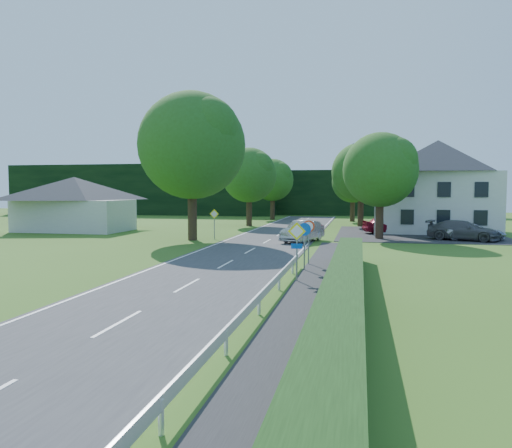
% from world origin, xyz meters
% --- Properties ---
extents(ground, '(160.00, 160.00, 0.00)m').
position_xyz_m(ground, '(0.00, 0.00, 0.00)').
color(ground, '#365919').
rests_on(ground, ground).
extents(road, '(7.00, 80.00, 0.04)m').
position_xyz_m(road, '(0.00, 20.00, 0.02)').
color(road, '#343437').
rests_on(road, ground).
extents(footpath, '(1.50, 44.00, 0.04)m').
position_xyz_m(footpath, '(4.95, 2.00, 0.02)').
color(footpath, '#242427').
rests_on(footpath, ground).
extents(parking_pad, '(14.00, 16.00, 0.04)m').
position_xyz_m(parking_pad, '(12.00, 33.00, 0.02)').
color(parking_pad, '#242427').
rests_on(parking_pad, ground).
extents(line_edge_left, '(0.12, 80.00, 0.01)m').
position_xyz_m(line_edge_left, '(-3.25, 20.00, 0.04)').
color(line_edge_left, white).
rests_on(line_edge_left, road).
extents(line_edge_right, '(0.12, 80.00, 0.01)m').
position_xyz_m(line_edge_right, '(3.25, 20.00, 0.04)').
color(line_edge_right, white).
rests_on(line_edge_right, road).
extents(line_centre, '(0.12, 80.00, 0.01)m').
position_xyz_m(line_centre, '(0.00, 20.00, 0.04)').
color(line_centre, white).
rests_on(line_centre, road).
extents(guardrail, '(0.12, 26.00, 0.69)m').
position_xyz_m(guardrail, '(3.85, -1.00, 0.34)').
color(guardrail, white).
rests_on(guardrail, ground).
extents(hedge_right, '(1.20, 30.00, 1.30)m').
position_xyz_m(hedge_right, '(6.50, 0.00, 0.65)').
color(hedge_right, black).
rests_on(hedge_right, ground).
extents(tree_main, '(9.40, 9.40, 11.64)m').
position_xyz_m(tree_main, '(-6.00, 24.00, 5.82)').
color(tree_main, '#285318').
rests_on(tree_main, ground).
extents(tree_left_far, '(7.00, 7.00, 8.58)m').
position_xyz_m(tree_left_far, '(-5.00, 40.00, 4.29)').
color(tree_left_far, '#285318').
rests_on(tree_left_far, ground).
extents(tree_right_far, '(7.40, 7.40, 9.09)m').
position_xyz_m(tree_right_far, '(7.00, 42.00, 4.54)').
color(tree_right_far, '#285318').
rests_on(tree_right_far, ground).
extents(tree_left_back, '(6.60, 6.60, 8.07)m').
position_xyz_m(tree_left_back, '(-4.50, 52.00, 4.04)').
color(tree_left_back, '#285318').
rests_on(tree_left_back, ground).
extents(tree_right_back, '(6.20, 6.20, 7.56)m').
position_xyz_m(tree_right_back, '(6.00, 50.00, 3.78)').
color(tree_right_back, '#285318').
rests_on(tree_right_back, ground).
extents(tree_right_mid, '(7.00, 7.00, 8.58)m').
position_xyz_m(tree_right_mid, '(8.50, 28.00, 4.29)').
color(tree_right_mid, '#285318').
rests_on(tree_right_mid, ground).
extents(treeline_left, '(44.00, 6.00, 8.00)m').
position_xyz_m(treeline_left, '(-28.00, 62.00, 4.00)').
color(treeline_left, black).
rests_on(treeline_left, ground).
extents(treeline_right, '(30.00, 5.00, 7.00)m').
position_xyz_m(treeline_right, '(8.00, 66.00, 3.50)').
color(treeline_right, black).
rests_on(treeline_right, ground).
extents(bungalow_left, '(11.00, 6.50, 5.20)m').
position_xyz_m(bungalow_left, '(-20.00, 30.00, 2.71)').
color(bungalow_left, '#B2B2AE').
rests_on(bungalow_left, ground).
extents(house_white, '(10.60, 8.40, 8.60)m').
position_xyz_m(house_white, '(14.00, 36.00, 4.41)').
color(house_white, silver).
rests_on(house_white, ground).
extents(streetlight, '(2.03, 0.18, 8.00)m').
position_xyz_m(streetlight, '(8.06, 30.00, 4.46)').
color(streetlight, gray).
rests_on(streetlight, ground).
extents(sign_priority_right, '(0.78, 0.09, 2.59)m').
position_xyz_m(sign_priority_right, '(4.30, 7.98, 1.80)').
color(sign_priority_right, gray).
rests_on(sign_priority_right, ground).
extents(sign_roundabout, '(0.64, 0.08, 2.37)m').
position_xyz_m(sign_roundabout, '(4.30, 10.98, 1.67)').
color(sign_roundabout, gray).
rests_on(sign_roundabout, ground).
extents(sign_speed_limit, '(0.64, 0.11, 2.37)m').
position_xyz_m(sign_speed_limit, '(4.30, 12.97, 1.77)').
color(sign_speed_limit, gray).
rests_on(sign_speed_limit, ground).
extents(sign_priority_left, '(0.78, 0.09, 2.44)m').
position_xyz_m(sign_priority_left, '(-4.50, 24.98, 1.72)').
color(sign_priority_left, gray).
rests_on(sign_priority_left, ground).
extents(moving_car, '(3.05, 5.09, 1.58)m').
position_xyz_m(moving_car, '(2.70, 24.25, 0.83)').
color(moving_car, silver).
rests_on(moving_car, road).
extents(motorcycle, '(1.12, 1.87, 0.93)m').
position_xyz_m(motorcycle, '(0.42, 34.75, 0.50)').
color(motorcycle, black).
rests_on(motorcycle, road).
extents(parked_car_red, '(5.17, 3.12, 1.65)m').
position_xyz_m(parked_car_red, '(9.60, 33.00, 0.86)').
color(parked_car_red, maroon).
rests_on(parked_car_red, parking_pad).
extents(parked_car_silver_a, '(4.91, 3.07, 1.53)m').
position_xyz_m(parked_car_silver_a, '(11.14, 36.68, 0.80)').
color(parked_car_silver_a, '#A3A4A8').
rests_on(parked_car_silver_a, parking_pad).
extents(parked_car_grey, '(5.75, 3.90, 1.55)m').
position_xyz_m(parked_car_grey, '(14.83, 27.94, 0.81)').
color(parked_car_grey, '#4D4D52').
rests_on(parked_car_grey, parking_pad).
extents(parked_car_silver_b, '(4.82, 2.47, 1.30)m').
position_xyz_m(parked_car_silver_b, '(15.72, 28.38, 0.69)').
color(parked_car_silver_b, '#A7A8AE').
rests_on(parked_car_silver_b, parking_pad).
extents(parasol, '(2.85, 2.87, 2.04)m').
position_xyz_m(parasol, '(10.19, 35.00, 1.06)').
color(parasol, red).
rests_on(parasol, parking_pad).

